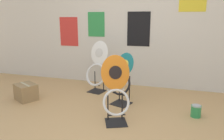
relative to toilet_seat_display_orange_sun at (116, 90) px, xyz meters
The scene contains 7 objects.
ground_plane 0.69m from the toilet_seat_display_orange_sun, 103.89° to the right, with size 14.00×14.00×0.00m, color tan.
wall_back 1.93m from the toilet_seat_display_orange_sun, 94.17° to the left, with size 8.00×0.07×2.60m.
toilet_seat_display_orange_sun is the anchor object (origin of this frame).
toilet_seat_display_white_plain 1.31m from the toilet_seat_display_orange_sun, 121.66° to the left, with size 0.47×0.38×0.95m.
toilet_seat_display_teal_sax 0.67m from the toilet_seat_display_orange_sun, 96.82° to the left, with size 0.40×0.39×0.83m.
paint_can 1.21m from the toilet_seat_display_orange_sun, 24.80° to the left, with size 0.14×0.14×0.18m.
storage_box 1.76m from the toilet_seat_display_orange_sun, 168.70° to the left, with size 0.45×0.43×0.28m.
Camera 1 is at (0.88, -2.10, 1.38)m, focal length 35.00 mm.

